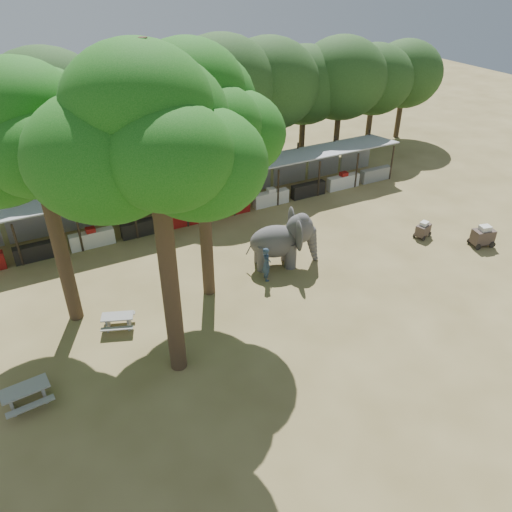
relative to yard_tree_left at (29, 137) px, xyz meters
name	(u,v)px	position (x,y,z in m)	size (l,w,h in m)	color
ground	(334,348)	(9.13, -7.19, -8.20)	(100.00, 100.00, 0.00)	brown
vendor_stalls	(203,195)	(9.13, 6.65, -7.02)	(28.00, 2.99, 2.80)	#92949A
yard_tree_left	(29,137)	(0.00, 0.00, 0.00)	(7.10, 6.90, 11.02)	#332316
yard_tree_center	(148,138)	(3.00, -5.00, 1.01)	(7.10, 6.90, 12.04)	#332316
yard_tree_back	(193,113)	(6.00, -1.00, 0.34)	(7.10, 6.90, 11.36)	#332316
backdrop_trees	(169,103)	(9.13, 11.81, -2.69)	(46.46, 5.95, 8.33)	#332316
elephant	(284,240)	(10.54, -0.63, -6.79)	(3.79, 2.79, 2.81)	#434141
handler	(266,264)	(9.07, -1.51, -7.30)	(0.65, 0.43, 1.80)	#26384C
picnic_table_near	(26,394)	(-2.34, -4.54, -7.67)	(1.77, 1.63, 0.81)	gray
picnic_table_far	(118,320)	(1.63, -1.83, -7.76)	(1.68, 1.60, 0.67)	gray
cart_front	(483,236)	(21.15, -4.11, -7.60)	(1.39, 1.06, 1.22)	#392B26
cart_back	(423,229)	(18.96, -1.88, -7.73)	(1.13, 0.92, 0.96)	#392B26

